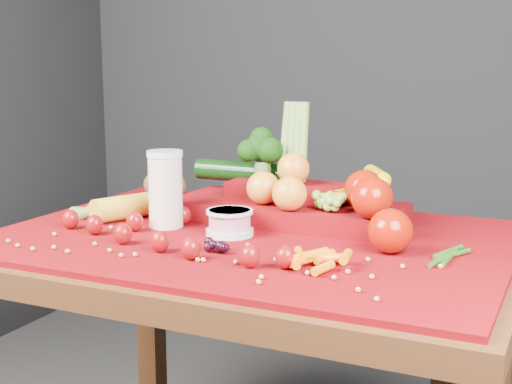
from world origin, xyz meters
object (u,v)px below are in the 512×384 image
at_px(milk_glass, 165,186).
at_px(produce_mound, 301,196).
at_px(yogurt_bowl, 230,222).
at_px(table, 252,283).

distance_m(milk_glass, produce_mound, 0.30).
xyz_separation_m(yogurt_bowl, produce_mound, (0.09, 0.17, 0.03)).
xyz_separation_m(milk_glass, produce_mound, (0.25, 0.16, -0.03)).
bearing_deg(produce_mound, milk_glass, -147.12).
distance_m(table, yogurt_bowl, 0.14).
relative_size(table, produce_mound, 1.82).
xyz_separation_m(table, yogurt_bowl, (-0.04, -0.02, 0.14)).
bearing_deg(produce_mound, table, -109.11).
relative_size(yogurt_bowl, produce_mound, 0.17).
height_order(milk_glass, yogurt_bowl, milk_glass).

